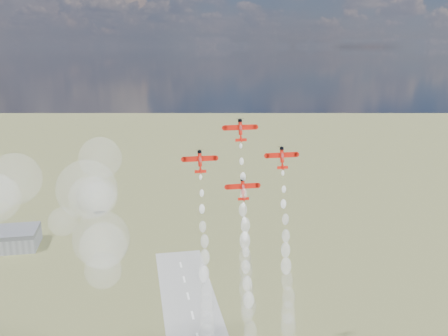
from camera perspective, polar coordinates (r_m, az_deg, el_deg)
name	(u,v)px	position (r m, az deg, el deg)	size (l,w,h in m)	color
hangar	(0,239)	(365.84, -25.32, -7.76)	(50.00, 28.00, 13.00)	gray
plane_lead	(240,130)	(158.17, 1.99, 4.64)	(10.68, 3.89, 7.52)	red
plane_left	(200,161)	(155.45, -2.91, 0.86)	(10.68, 3.89, 7.52)	red
plane_right	(282,157)	(161.63, 7.00, 1.29)	(10.68, 3.89, 7.52)	red
plane_slot	(243,188)	(158.34, 2.29, -2.47)	(10.68, 3.89, 7.52)	red
smoke_trail_lead	(246,271)	(162.66, 2.68, -12.27)	(5.36, 15.57, 55.22)	white
smoke_trail_left	(206,304)	(162.76, -2.15, -16.00)	(5.35, 15.15, 54.42)	white
smoke_trail_right	(288,295)	(168.95, 7.66, -14.88)	(5.21, 14.49, 54.33)	white
smoke_trail_slot	(249,328)	(168.48, 3.02, -18.70)	(5.24, 14.63, 54.37)	white
drifted_smoke_cloud	(66,210)	(181.37, -18.44, -4.78)	(68.29, 38.30, 56.69)	white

